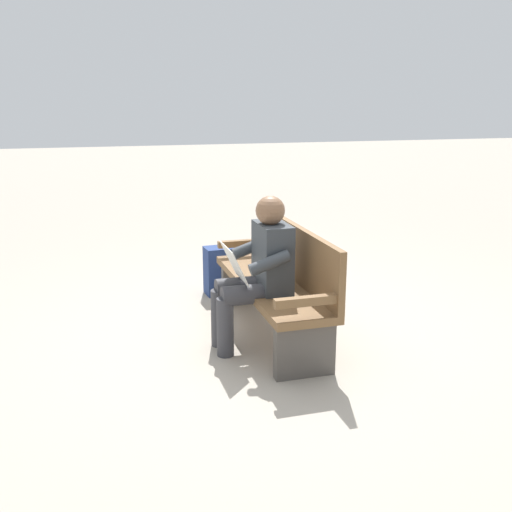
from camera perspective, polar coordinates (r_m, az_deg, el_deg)
ground_plane at (r=5.00m, az=1.34°, el=-7.37°), size 40.00×40.00×0.00m
bench_near at (r=4.86m, az=2.17°, el=-2.27°), size 1.80×0.49×0.90m
person_seated at (r=4.56m, az=0.22°, el=-1.20°), size 0.57×0.57×1.18m
backpack at (r=5.93m, az=-3.40°, el=-1.39°), size 0.27×0.31×0.47m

